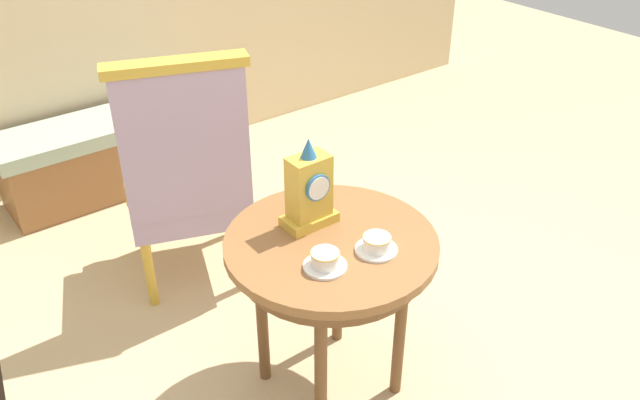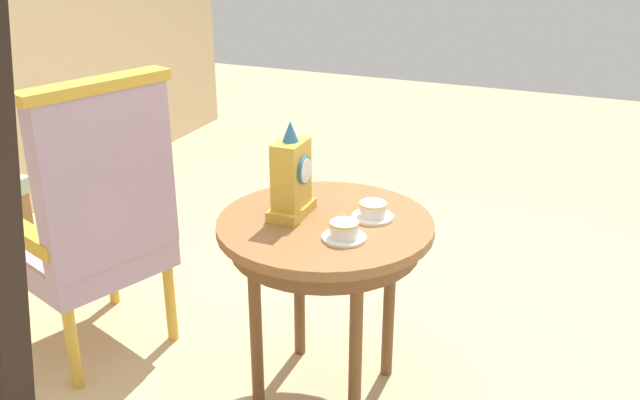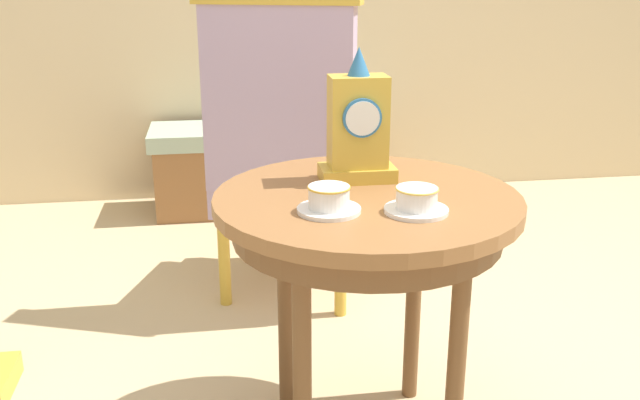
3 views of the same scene
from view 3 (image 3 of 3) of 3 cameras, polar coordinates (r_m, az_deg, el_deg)
side_table at (r=1.71m, az=3.80°, el=-2.07°), size 0.74×0.74×0.70m
teacup_left at (r=1.55m, az=0.73°, el=-0.01°), size 0.14×0.14×0.06m
teacup_right at (r=1.56m, az=7.86°, el=-0.08°), size 0.14×0.14×0.06m
mantel_clock at (r=1.77m, az=3.10°, el=5.85°), size 0.19×0.11×0.34m
armchair at (r=2.55m, az=-2.66°, el=4.29°), size 0.69×0.68×1.14m
window_bench at (r=3.68m, az=-4.54°, el=2.71°), size 1.16×0.40×0.44m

